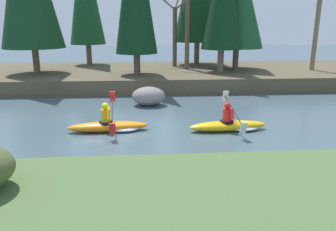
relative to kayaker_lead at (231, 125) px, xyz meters
name	(u,v)px	position (x,y,z in m)	size (l,w,h in m)	color
ground_plane	(136,131)	(-3.26, 0.21, -0.20)	(90.00, 90.00, 0.00)	#425660
riverbank_far	(139,76)	(-3.26, 9.80, 0.20)	(44.00, 8.05, 0.80)	brown
conifer_tree_right	(239,1)	(2.75, 9.56, 4.61)	(3.15, 3.15, 6.74)	brown
bare_tree_upstream	(175,30)	(-0.87, 11.28, 2.95)	(2.78, 2.74, 4.97)	brown
bare_tree_mid_upstream	(188,14)	(-0.22, 10.01, 3.89)	(3.83, 3.79, 6.98)	brown
bare_tree_mid_downstream	(317,25)	(7.36, 8.89, 3.24)	(3.11, 3.07, 5.59)	#7A664C
kayaker_lead	(231,125)	(0.00, 0.00, 0.00)	(2.79, 2.07, 1.20)	yellow
kayaker_middle	(111,126)	(-4.12, 0.24, 0.00)	(2.79, 2.07, 1.20)	orange
boulder_midstream	(149,96)	(-2.77, 3.82, 0.22)	(1.48, 1.16, 0.84)	gray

